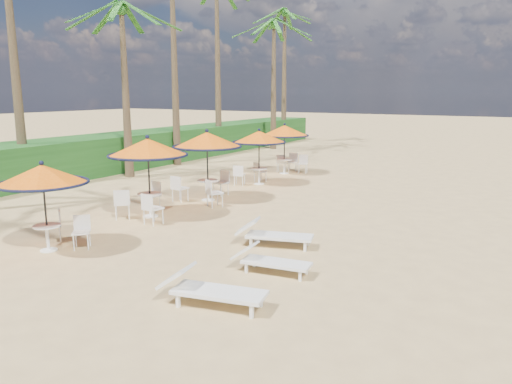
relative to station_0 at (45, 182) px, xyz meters
The scene contains 13 objects.
ground 5.05m from the station_0, ahead, with size 160.00×160.00×0.00m, color tan.
scrub_hedge 14.13m from the station_0, 128.43° to the left, with size 3.00×40.00×1.80m, color #194716.
station_0 is the anchor object (origin of this frame).
station_1 3.91m from the station_0, 93.04° to the left, with size 2.55×2.55×2.66m.
station_2 6.87m from the station_0, 90.21° to the left, with size 2.55×2.59×2.66m.
station_3 10.71m from the station_0, 90.52° to the left, with size 2.34×2.34×2.44m.
station_4 13.93m from the station_0, 91.63° to the left, with size 2.39×2.44×2.49m.
lounger_near 5.71m from the station_0, ahead, with size 2.17×1.07×0.74m.
lounger_mid 5.97m from the station_0, 14.27° to the left, with size 1.85×0.79×0.64m.
lounger_far 5.87m from the station_0, 33.94° to the left, with size 2.11×1.19×0.72m.
palm_3 12.50m from the station_0, 124.44° to the left, with size 5.00×5.00×7.89m.
palm_6 24.61m from the station_0, 104.73° to the left, with size 5.00×5.00×8.68m.
palm_7 29.38m from the station_0, 105.31° to the left, with size 5.00×5.00×10.09m.
Camera 1 is at (6.04, -7.93, 4.00)m, focal length 35.00 mm.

